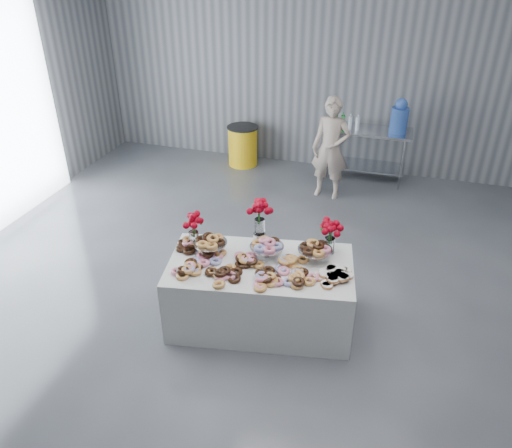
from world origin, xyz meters
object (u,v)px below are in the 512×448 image
(display_table, at_px, (260,293))
(person, at_px, (331,149))
(prep_table, at_px, (364,145))
(water_jug, at_px, (399,117))
(trash_barrel, at_px, (243,146))

(display_table, bearing_deg, person, 86.81)
(prep_table, distance_m, water_jug, 0.73)
(display_table, xyz_separation_m, person, (0.18, 3.23, 0.43))
(prep_table, bearing_deg, water_jug, -0.00)
(water_jug, bearing_deg, person, -140.02)
(display_table, xyz_separation_m, trash_barrel, (-1.52, 4.02, -0.01))
(person, distance_m, trash_barrel, 1.93)
(trash_barrel, bearing_deg, water_jug, 0.00)
(display_table, height_order, person, person)
(display_table, xyz_separation_m, prep_table, (0.63, 4.02, 0.24))
(display_table, distance_m, water_jug, 4.25)
(prep_table, relative_size, trash_barrel, 2.08)
(display_table, relative_size, person, 1.18)
(display_table, bearing_deg, water_jug, 74.36)
(water_jug, bearing_deg, trash_barrel, -180.00)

